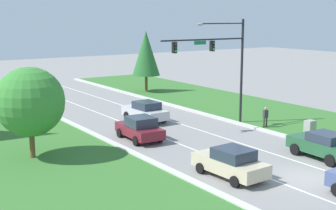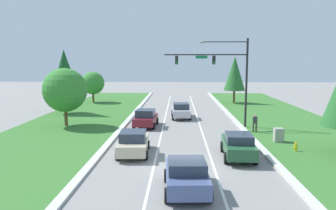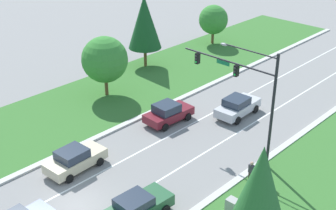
# 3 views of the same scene
# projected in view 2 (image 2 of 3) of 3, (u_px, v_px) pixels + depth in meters

# --- Properties ---
(ground_plane) EXTENTS (160.00, 160.00, 0.00)m
(ground_plane) POSITION_uv_depth(u_px,v_px,m) (184.00, 167.00, 19.63)
(ground_plane) COLOR gray
(curb_strip_right) EXTENTS (0.50, 90.00, 0.15)m
(curb_strip_right) POSITION_uv_depth(u_px,v_px,m) (279.00, 166.00, 19.44)
(curb_strip_right) COLOR beige
(curb_strip_right) RESTS_ON ground_plane
(curb_strip_left) EXTENTS (0.50, 90.00, 0.15)m
(curb_strip_left) POSITION_uv_depth(u_px,v_px,m) (90.00, 165.00, 19.80)
(curb_strip_left) COLOR beige
(curb_strip_left) RESTS_ON ground_plane
(grass_verge_left) EXTENTS (10.00, 90.00, 0.08)m
(grass_verge_left) POSITION_uv_depth(u_px,v_px,m) (5.00, 164.00, 19.96)
(grass_verge_left) COLOR #38702D
(grass_verge_left) RESTS_ON ground_plane
(lane_stripe_inner_left) EXTENTS (0.14, 81.00, 0.01)m
(lane_stripe_inner_left) POSITION_uv_depth(u_px,v_px,m) (154.00, 166.00, 19.69)
(lane_stripe_inner_left) COLOR white
(lane_stripe_inner_left) RESTS_ON ground_plane
(lane_stripe_inner_right) EXTENTS (0.14, 81.00, 0.01)m
(lane_stripe_inner_right) POSITION_uv_depth(u_px,v_px,m) (214.00, 167.00, 19.57)
(lane_stripe_inner_right) COLOR white
(lane_stripe_inner_right) RESTS_ON ground_plane
(traffic_signal_mast) EXTENTS (7.85, 0.41, 8.40)m
(traffic_signal_mast) POSITION_uv_depth(u_px,v_px,m) (224.00, 69.00, 30.69)
(traffic_signal_mast) COLOR black
(traffic_signal_mast) RESTS_ON ground_plane
(slate_blue_sedan) EXTENTS (2.31, 4.21, 1.64)m
(slate_blue_sedan) POSITION_uv_depth(u_px,v_px,m) (187.00, 175.00, 15.78)
(slate_blue_sedan) COLOR #475684
(slate_blue_sedan) RESTS_ON ground_plane
(burgundy_sedan) EXTENTS (2.28, 4.31, 1.69)m
(burgundy_sedan) POSITION_uv_depth(u_px,v_px,m) (146.00, 118.00, 31.55)
(burgundy_sedan) COLOR maroon
(burgundy_sedan) RESTS_ON ground_plane
(forest_sedan) EXTENTS (2.20, 4.48, 1.65)m
(forest_sedan) POSITION_uv_depth(u_px,v_px,m) (238.00, 145.00, 21.31)
(forest_sedan) COLOR #235633
(forest_sedan) RESTS_ON ground_plane
(silver_sedan) EXTENTS (2.20, 4.56, 1.69)m
(silver_sedan) POSITION_uv_depth(u_px,v_px,m) (181.00, 110.00, 36.31)
(silver_sedan) COLOR silver
(silver_sedan) RESTS_ON ground_plane
(champagne_sedan) EXTENTS (2.23, 4.43, 1.64)m
(champagne_sedan) POSITION_uv_depth(u_px,v_px,m) (133.00, 143.00, 22.16)
(champagne_sedan) COLOR beige
(champagne_sedan) RESTS_ON ground_plane
(utility_cabinet) EXTENTS (0.70, 0.60, 1.14)m
(utility_cabinet) POSITION_uv_depth(u_px,v_px,m) (279.00, 135.00, 25.39)
(utility_cabinet) COLOR #9E9E99
(utility_cabinet) RESTS_ON ground_plane
(pedestrian) EXTENTS (0.40, 0.25, 1.69)m
(pedestrian) POSITION_uv_depth(u_px,v_px,m) (255.00, 122.00, 28.80)
(pedestrian) COLOR #42382D
(pedestrian) RESTS_ON ground_plane
(fire_hydrant) EXTENTS (0.34, 0.20, 0.70)m
(fire_hydrant) POSITION_uv_depth(u_px,v_px,m) (296.00, 147.00, 22.77)
(fire_hydrant) COLOR gold
(fire_hydrant) RESTS_ON ground_plane
(oak_near_left_tree) EXTENTS (3.46, 3.46, 4.73)m
(oak_near_left_tree) POSITION_uv_depth(u_px,v_px,m) (93.00, 83.00, 49.52)
(oak_near_left_tree) COLOR brown
(oak_near_left_tree) RESTS_ON ground_plane
(conifer_far_right_tree) EXTENTS (3.16, 3.16, 7.03)m
(conifer_far_right_tree) POSITION_uv_depth(u_px,v_px,m) (235.00, 73.00, 48.46)
(conifer_far_right_tree) COLOR brown
(conifer_far_right_tree) RESTS_ON ground_plane
(oak_far_left_tree) EXTENTS (4.21, 4.21, 5.65)m
(oak_far_left_tree) POSITION_uv_depth(u_px,v_px,m) (65.00, 90.00, 31.28)
(oak_far_left_tree) COLOR brown
(oak_far_left_tree) RESTS_ON ground_plane
(conifer_mid_left_tree) EXTENTS (3.45, 3.45, 7.66)m
(conifer_mid_left_tree) POSITION_uv_depth(u_px,v_px,m) (64.00, 73.00, 38.62)
(conifer_mid_left_tree) COLOR brown
(conifer_mid_left_tree) RESTS_ON ground_plane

